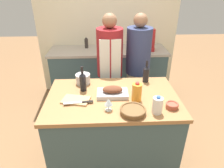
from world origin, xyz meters
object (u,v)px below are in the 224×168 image
(knife_chef, at_px, (79,102))
(juice_jug, at_px, (137,92))
(roasting_pan, at_px, (113,92))
(stand_mixer, at_px, (149,42))
(person_cook_guest, at_px, (138,65))
(wine_bottle_green, at_px, (83,81))
(wine_bottle_dark, at_px, (146,73))
(person_cook_aproned, at_px, (110,67))
(wine_glass_right, at_px, (136,85))
(condiment_bottle_tall, at_px, (86,43))
(wicker_basket, at_px, (133,111))
(mixing_bowl, at_px, (172,105))
(wine_glass_left, at_px, (108,102))
(cutting_board, at_px, (76,100))
(milk_jug, at_px, (158,105))
(stock_pot, at_px, (83,79))
(condiment_bottle_short, at_px, (137,42))

(knife_chef, bearing_deg, juice_jug, 4.54)
(roasting_pan, xyz_separation_m, stand_mixer, (0.67, 1.35, 0.15))
(person_cook_guest, bearing_deg, knife_chef, -127.51)
(knife_chef, bearing_deg, wine_bottle_green, 86.56)
(wine_bottle_dark, distance_m, knife_chef, 0.89)
(roasting_pan, xyz_separation_m, wine_bottle_green, (-0.32, 0.13, 0.07))
(roasting_pan, distance_m, person_cook_aproned, 0.73)
(wine_glass_right, relative_size, knife_chef, 0.45)
(stand_mixer, distance_m, person_cook_guest, 0.62)
(wine_bottle_green, relative_size, condiment_bottle_tall, 1.63)
(wicker_basket, distance_m, person_cook_guest, 1.17)
(wine_glass_right, height_order, person_cook_aproned, person_cook_aproned)
(person_cook_guest, bearing_deg, roasting_pan, -116.24)
(mixing_bowl, distance_m, wine_glass_right, 0.44)
(knife_chef, distance_m, condiment_bottle_tall, 1.70)
(wine_glass_left, bearing_deg, roasting_pan, 78.50)
(wicker_basket, bearing_deg, cutting_board, 156.21)
(milk_jug, relative_size, wine_glass_right, 1.34)
(juice_jug, bearing_deg, knife_chef, -175.46)
(mixing_bowl, distance_m, wine_bottle_green, 0.97)
(stock_pot, relative_size, knife_chef, 0.59)
(milk_jug, height_order, stand_mixer, stand_mixer)
(juice_jug, height_order, wine_bottle_dark, wine_bottle_dark)
(stand_mixer, relative_size, condiment_bottle_short, 2.03)
(mixing_bowl, distance_m, knife_chef, 0.91)
(person_cook_guest, bearing_deg, stand_mixer, 63.68)
(wine_bottle_dark, height_order, person_cook_guest, person_cook_guest)
(stand_mixer, bearing_deg, person_cook_aproned, -137.42)
(stock_pot, bearing_deg, condiment_bottle_tall, 91.70)
(condiment_bottle_short, bearing_deg, milk_jug, -93.24)
(knife_chef, height_order, person_cook_guest, person_cook_guest)
(wine_bottle_green, distance_m, knife_chef, 0.30)
(mixing_bowl, height_order, wine_bottle_green, wine_bottle_green)
(person_cook_aproned, bearing_deg, juice_jug, -75.30)
(roasting_pan, distance_m, mixing_bowl, 0.62)
(wicker_basket, relative_size, stand_mixer, 0.68)
(wine_bottle_green, height_order, wine_glass_left, wine_bottle_green)
(milk_jug, xyz_separation_m, knife_chef, (-0.74, 0.18, -0.06))
(stand_mixer, relative_size, condiment_bottle_tall, 2.01)
(condiment_bottle_short, xyz_separation_m, person_cook_aproned, (-0.51, -0.85, -0.11))
(wine_glass_left, bearing_deg, wine_glass_right, 46.18)
(roasting_pan, relative_size, milk_jug, 1.88)
(condiment_bottle_tall, bearing_deg, knife_chef, -88.79)
(stand_mixer, distance_m, condiment_bottle_short, 0.29)
(wine_glass_right, xyz_separation_m, condiment_bottle_short, (0.25, 1.53, 0.03))
(milk_jug, bearing_deg, condiment_bottle_short, 86.76)
(knife_chef, relative_size, person_cook_guest, 0.18)
(mixing_bowl, bearing_deg, knife_chef, 173.13)
(stock_pot, bearing_deg, person_cook_guest, 34.76)
(cutting_board, bearing_deg, juice_jug, -1.68)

